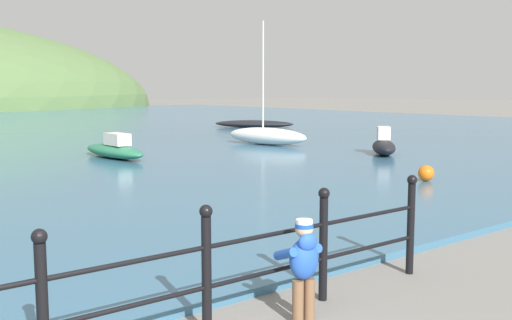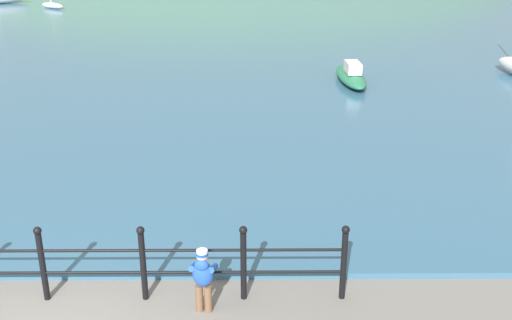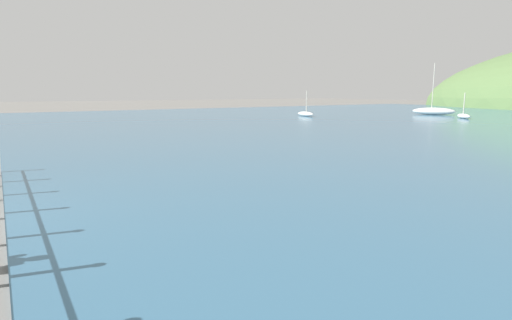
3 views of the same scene
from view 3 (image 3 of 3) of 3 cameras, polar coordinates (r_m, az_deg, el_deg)
boat_nearest_quay at (r=36.63m, az=27.54°, el=5.62°), size 2.00×1.71×2.07m
boat_white_sailboat at (r=35.74m, az=7.09°, el=6.58°), size 2.33×0.82×2.23m
boat_red_dinghy at (r=41.16m, az=24.03°, el=6.41°), size 3.73×2.77×4.75m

